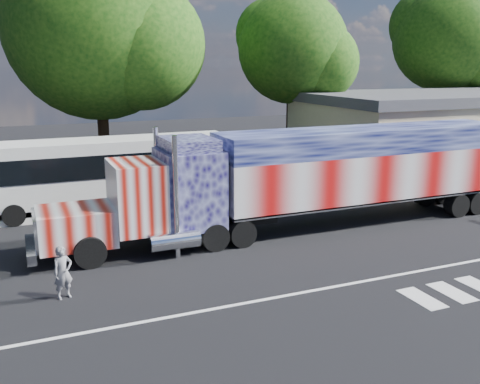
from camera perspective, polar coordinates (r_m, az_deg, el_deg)
name	(u,v)px	position (r m, az deg, el deg)	size (l,w,h in m)	color
ground	(271,260)	(19.87, 3.38, -7.22)	(100.00, 100.00, 0.00)	black
lane_markings	(372,291)	(17.74, 13.91, -10.24)	(30.00, 2.67, 0.01)	silver
semi_truck	(315,175)	(23.29, 7.98, 1.82)	(21.45, 3.39, 4.57)	black
coach_bus	(110,173)	(26.90, -13.70, 1.95)	(11.97, 2.79, 3.48)	silver
hall_building	(465,130)	(39.62, 22.90, 6.10)	(22.40, 12.80, 5.20)	beige
woman	(63,273)	(17.34, -18.37, -8.16)	(0.61, 0.40, 1.67)	slate
tree_far_ne	(448,39)	(47.97, 21.34, 14.99)	(9.02, 8.59, 13.33)	black
tree_ne_a	(295,49)	(37.50, 5.86, 14.92)	(7.82, 7.45, 11.75)	black
tree_n_mid	(101,29)	(35.12, -14.63, 16.50)	(11.74, 11.18, 14.74)	black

